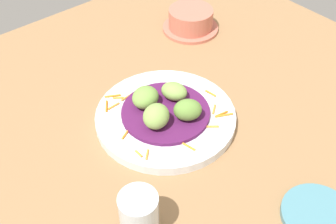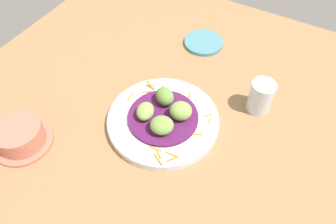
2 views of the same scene
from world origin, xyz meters
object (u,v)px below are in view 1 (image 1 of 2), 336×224
at_px(main_plate, 166,117).
at_px(water_glass, 139,216).
at_px(guac_scoop_center, 145,97).
at_px(terracotta_bowl, 191,20).
at_px(guac_scoop_back, 186,109).
at_px(side_plate_small, 318,215).
at_px(guac_scoop_right, 156,116).
at_px(guac_scoop_left, 174,91).

height_order(main_plate, water_glass, water_glass).
distance_m(guac_scoop_center, terracotta_bowl, 0.33).
distance_m(guac_scoop_back, side_plate_small, 0.29).
bearing_deg(guac_scoop_right, main_plate, 26.41).
height_order(guac_scoop_left, guac_scoop_right, guac_scoop_right).
bearing_deg(guac_scoop_left, side_plate_small, -88.95).
xyz_separation_m(guac_scoop_left, terracotta_bowl, (0.23, 0.20, -0.02)).
height_order(guac_scoop_left, guac_scoop_back, guac_scoop_back).
bearing_deg(main_plate, side_plate_small, -82.24).
relative_size(guac_scoop_left, side_plate_small, 0.45).
relative_size(main_plate, guac_scoop_back, 5.14).
height_order(guac_scoop_center, guac_scoop_right, guac_scoop_right).
bearing_deg(terracotta_bowl, guac_scoop_right, -142.16).
bearing_deg(water_glass, side_plate_small, -35.19).
relative_size(guac_scoop_center, water_glass, 0.64).
xyz_separation_m(side_plate_small, terracotta_bowl, (0.22, 0.54, 0.02)).
bearing_deg(guac_scoop_left, guac_scoop_right, -153.59).
height_order(guac_scoop_right, side_plate_small, guac_scoop_right).
relative_size(guac_scoop_right, guac_scoop_back, 1.00).
height_order(main_plate, guac_scoop_left, guac_scoop_left).
xyz_separation_m(guac_scoop_center, terracotta_bowl, (0.28, 0.18, -0.02)).
height_order(guac_scoop_left, guac_scoop_center, guac_scoop_center).
relative_size(main_plate, side_plate_small, 2.32).
relative_size(guac_scoop_center, terracotta_bowl, 0.39).
relative_size(main_plate, guac_scoop_left, 5.12).
relative_size(main_plate, guac_scoop_right, 5.14).
distance_m(main_plate, guac_scoop_right, 0.06).
bearing_deg(guac_scoop_left, guac_scoop_back, -108.59).
bearing_deg(guac_scoop_right, guac_scoop_back, -18.59).
bearing_deg(guac_scoop_left, water_glass, -141.17).
bearing_deg(side_plate_small, guac_scoop_left, 91.05).
distance_m(guac_scoop_left, guac_scoop_back, 0.06).
relative_size(guac_scoop_left, guac_scoop_back, 1.00).
height_order(guac_scoop_right, guac_scoop_back, guac_scoop_right).
bearing_deg(guac_scoop_right, guac_scoop_left, 26.41).
bearing_deg(guac_scoop_back, main_plate, 116.41).
bearing_deg(guac_scoop_left, guac_scoop_center, 161.41).
distance_m(terracotta_bowl, water_glass, 0.59).
bearing_deg(terracotta_bowl, water_glass, -140.02).
bearing_deg(side_plate_small, guac_scoop_center, 99.87).
distance_m(main_plate, guac_scoop_back, 0.06).
height_order(guac_scoop_center, side_plate_small, guac_scoop_center).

